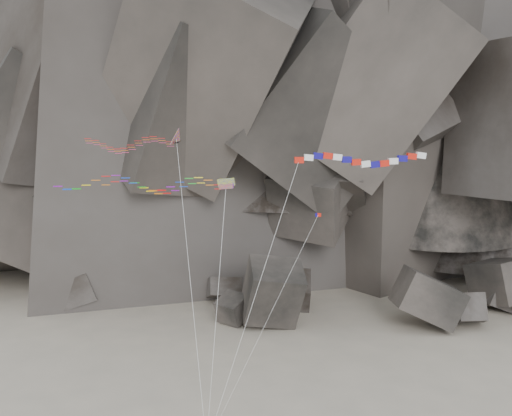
{
  "coord_description": "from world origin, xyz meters",
  "views": [
    {
      "loc": [
        3.07,
        -44.38,
        25.82
      ],
      "look_at": [
        0.43,
        6.0,
        19.03
      ],
      "focal_mm": 40.0,
      "sensor_mm": 36.0,
      "label": 1
    }
  ],
  "objects_px": {
    "pennant_kite": "(289,275)",
    "parafoil_kite": "(136,183)",
    "delta_kite": "(126,143)",
    "banner_kite": "(360,161)"
  },
  "relations": [
    {
      "from": "pennant_kite",
      "to": "parafoil_kite",
      "type": "bearing_deg",
      "value": -163.62
    },
    {
      "from": "delta_kite",
      "to": "banner_kite",
      "type": "relative_size",
      "value": 1.09
    },
    {
      "from": "banner_kite",
      "to": "pennant_kite",
      "type": "bearing_deg",
      "value": -176.86
    },
    {
      "from": "delta_kite",
      "to": "parafoil_kite",
      "type": "height_order",
      "value": "delta_kite"
    },
    {
      "from": "banner_kite",
      "to": "parafoil_kite",
      "type": "bearing_deg",
      "value": 178.1
    },
    {
      "from": "parafoil_kite",
      "to": "pennant_kite",
      "type": "xyz_separation_m",
      "value": [
        12.2,
        0.34,
        -7.46
      ]
    },
    {
      "from": "delta_kite",
      "to": "pennant_kite",
      "type": "distance_m",
      "value": 18.54
    },
    {
      "from": "banner_kite",
      "to": "pennant_kite",
      "type": "xyz_separation_m",
      "value": [
        -5.58,
        -0.88,
        -9.26
      ]
    },
    {
      "from": "parafoil_kite",
      "to": "pennant_kite",
      "type": "height_order",
      "value": "parafoil_kite"
    },
    {
      "from": "delta_kite",
      "to": "pennant_kite",
      "type": "height_order",
      "value": "delta_kite"
    }
  ]
}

